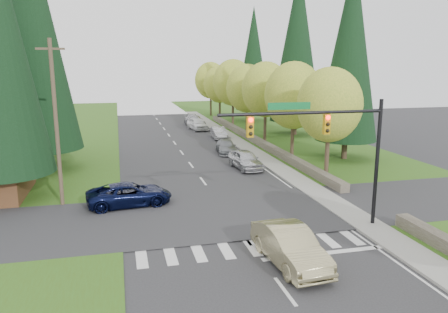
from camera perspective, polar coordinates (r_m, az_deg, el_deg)
name	(u,v)px	position (r m, az deg, el deg)	size (l,w,h in m)	color
ground	(276,279)	(18.51, 6.81, -15.62)	(120.00, 120.00, 0.00)	#28282B
grass_east	(334,159)	(40.95, 14.15, -0.36)	(14.00, 110.00, 0.06)	#375617
grass_west	(27,176)	(37.01, -24.36, -2.39)	(14.00, 110.00, 0.06)	#375617
cross_street	(228,214)	(25.52, 0.50, -7.57)	(120.00, 8.00, 0.10)	#28282B
sidewalk_east	(263,158)	(40.35, 5.13, -0.17)	(1.80, 80.00, 0.13)	gray
curb_east	(254,158)	(40.09, 3.98, -0.23)	(0.20, 80.00, 0.13)	gray
stone_wall_north	(254,140)	(48.28, 4.00, 2.22)	(0.70, 40.00, 0.70)	#4C4438
traffic_signal	(329,136)	(22.60, 13.57, 2.59)	(8.70, 0.37, 6.80)	black
utility_pole	(56,123)	(27.75, -21.08, 4.15)	(1.60, 0.24, 10.00)	#473828
decid_tree_0	(329,105)	(33.11, 13.61, 6.56)	(4.80, 4.80, 8.37)	#38281C
decid_tree_1	(294,96)	(39.46, 9.09, 7.87)	(5.20, 5.20, 8.80)	#38281C
decid_tree_2	(266,90)	(45.91, 5.47, 8.69)	(5.00, 5.00, 8.82)	#38281C
decid_tree_3	(247,88)	(52.61, 3.05, 8.86)	(5.00, 5.00, 8.55)	#38281C
decid_tree_4	(233,83)	(59.34, 1.18, 9.62)	(5.40, 5.40, 9.18)	#38281C
decid_tree_5	(220,84)	(66.10, -0.57, 9.41)	(4.80, 4.80, 8.30)	#38281C
decid_tree_6	(211,80)	(72.94, -1.76, 9.91)	(5.20, 5.20, 8.86)	#38281C
conifer_w_c	(32,27)	(37.90, -23.79, 15.19)	(6.46, 6.46, 20.80)	#38281C
conifer_w_e	(21,44)	(44.09, -24.96, 13.20)	(5.78, 5.78, 18.80)	#38281C
conifer_e_a	(350,49)	(40.55, 16.16, 13.31)	(5.44, 5.44, 17.80)	#38281C
conifer_e_b	(297,44)	(53.60, 9.57, 14.26)	(6.12, 6.12, 19.80)	#38281C
conifer_e_c	(253,59)	(66.37, 3.85, 12.64)	(5.10, 5.10, 16.80)	#38281C
sedan_champagne	(290,246)	(19.49, 8.60, -11.50)	(1.74, 5.00, 1.65)	tan
suv_navy	(129,194)	(27.46, -12.25, -4.86)	(2.37, 5.14, 1.43)	black
parked_car_a	(246,160)	(36.22, 2.84, -0.40)	(1.82, 4.53, 1.54)	silver
parked_car_b	(226,147)	(42.48, 0.31, 1.28)	(1.77, 4.36, 1.27)	gray
parked_car_c	(219,133)	(50.78, -0.70, 3.10)	(1.43, 4.11, 1.35)	#B2B1B6
parked_car_d	(197,124)	(57.69, -3.49, 4.28)	(1.87, 4.64, 1.58)	white
parked_car_e	(195,121)	(61.25, -3.85, 4.67)	(2.05, 5.04, 1.46)	#A2A2A6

